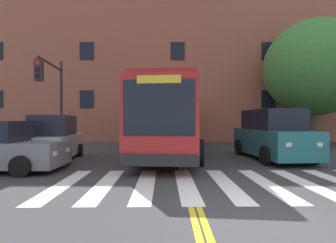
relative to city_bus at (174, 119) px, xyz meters
The scene contains 11 objects.
ground_plane 9.56m from the city_bus, 80.83° to the right, with size 120.00×120.00×0.00m, color #38383A.
crosswalk 7.23m from the city_bus, 69.77° to the right, with size 11.56×3.96×0.01m.
lane_line_yellow_inner 7.65m from the city_bus, 88.53° to the left, with size 0.12×36.00×0.01m, color gold.
lane_line_yellow_outer 7.65m from the city_bus, 87.30° to the left, with size 0.12×36.00×0.01m, color gold.
city_bus is the anchor object (origin of this frame).
car_silver_near_lane 5.83m from the city_bus, 155.69° to the right, with size 2.29×4.03×1.95m.
car_teal_far_lane 4.88m from the city_bus, 24.53° to the right, with size 2.43×5.02×2.21m.
car_navy_behind_bus 8.75m from the city_bus, 98.96° to the left, with size 2.37×4.86×1.86m.
traffic_light_far_corner 6.53m from the city_bus, behind, with size 0.57×3.49×5.15m.
street_tree_curbside_large 11.80m from the city_bus, 25.33° to the left, with size 9.53×9.48×8.82m.
building_facade 11.24m from the city_bus, 87.20° to the left, with size 35.98×6.24×13.63m.
Camera 1 is at (-1.76, -4.46, 1.74)m, focal length 28.00 mm.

